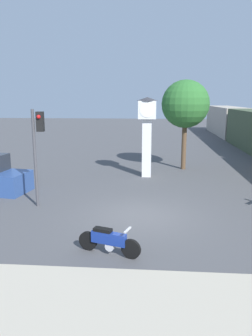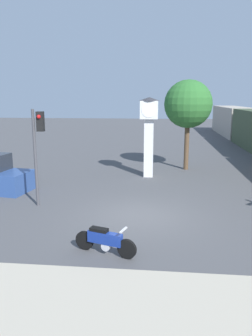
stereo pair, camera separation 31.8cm
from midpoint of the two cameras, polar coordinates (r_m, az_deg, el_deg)
name	(u,v)px [view 2 (the right image)]	position (r m, az deg, el deg)	size (l,w,h in m)	color
ground_plane	(139,216)	(12.93, 2.98, -8.32)	(120.00, 120.00, 0.00)	#4C4C4F
motorcycle	(105,240)	(9.83, -2.76, -12.50)	(1.92, 0.76, 0.88)	black
clock_tower	(149,125)	(18.76, 4.51, 7.54)	(1.19, 1.19, 4.54)	white
traffic_light	(38,140)	(13.92, -14.48, 4.70)	(0.50, 0.35, 4.07)	#47474C
street_tree	(188,104)	(20.97, 11.21, 10.81)	(2.96, 2.96, 5.61)	brown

